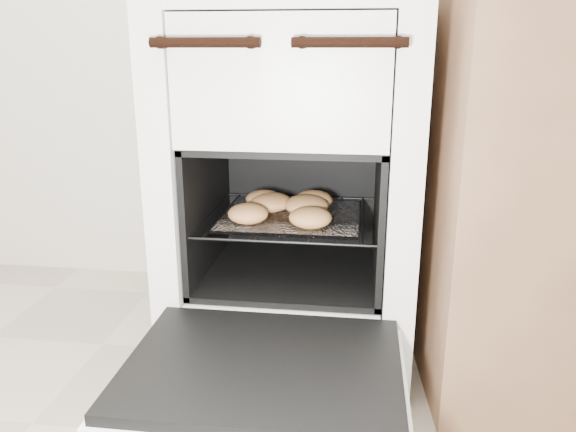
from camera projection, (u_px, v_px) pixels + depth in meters
The scene contains 5 objects.
stove at pixel (295, 182), 1.49m from camera, with size 0.60×0.67×0.92m.
oven_door at pixel (263, 370), 1.08m from camera, with size 0.54×0.42×0.04m.
oven_rack at pixel (292, 216), 1.44m from camera, with size 0.44×0.42×0.01m.
foil_sheet at pixel (291, 216), 1.42m from camera, with size 0.34×0.30×0.01m, color silver.
baked_rolls at pixel (285, 205), 1.42m from camera, with size 0.27×0.27×0.05m.
Camera 1 is at (0.36, -0.27, 0.80)m, focal length 35.00 mm.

